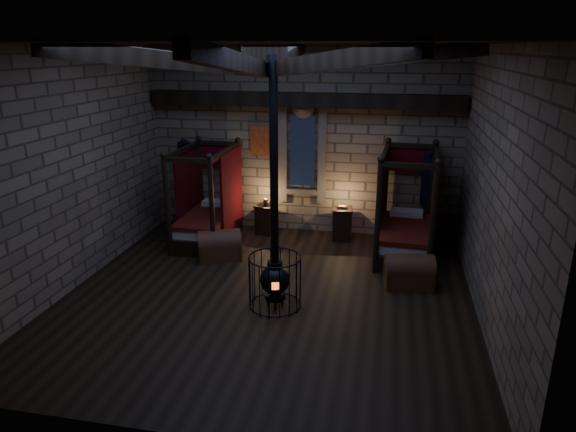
% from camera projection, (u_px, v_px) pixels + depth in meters
% --- Properties ---
extents(room, '(7.02, 7.02, 4.29)m').
position_uv_depth(room, '(266.00, 74.00, 7.89)').
color(room, black).
rests_on(room, ground).
extents(bed_left, '(1.06, 2.00, 2.09)m').
position_uv_depth(bed_left, '(208.00, 218.00, 11.44)').
color(bed_left, black).
rests_on(bed_left, ground).
extents(bed_right, '(1.21, 2.14, 2.18)m').
position_uv_depth(bed_right, '(405.00, 230.00, 10.62)').
color(bed_right, black).
rests_on(bed_right, ground).
extents(trunk_left, '(0.99, 0.82, 0.63)m').
position_uv_depth(trunk_left, '(220.00, 246.00, 10.48)').
color(trunk_left, '#552F1B').
rests_on(trunk_left, ground).
extents(trunk_right, '(0.92, 0.66, 0.63)m').
position_uv_depth(trunk_right, '(409.00, 272.00, 9.26)').
color(trunk_right, '#552F1B').
rests_on(trunk_right, ground).
extents(nightstand_left, '(0.51, 0.49, 0.84)m').
position_uv_depth(nightstand_left, '(266.00, 219.00, 11.87)').
color(nightstand_left, black).
rests_on(nightstand_left, ground).
extents(nightstand_right, '(0.50, 0.49, 0.79)m').
position_uv_depth(nightstand_right, '(342.00, 224.00, 11.50)').
color(nightstand_right, black).
rests_on(nightstand_right, ground).
extents(stove, '(0.88, 0.88, 4.05)m').
position_uv_depth(stove, '(275.00, 275.00, 8.45)').
color(stove, black).
rests_on(stove, ground).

